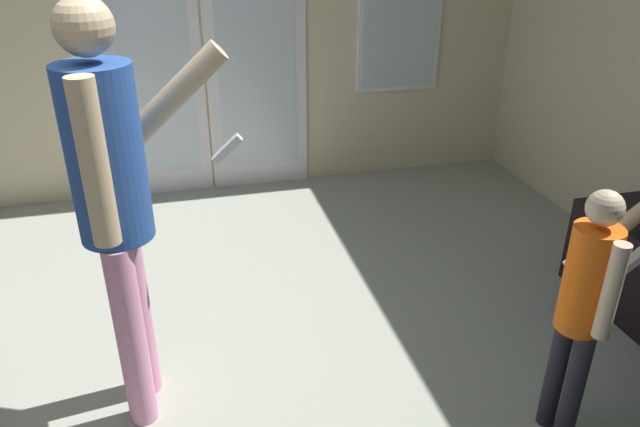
# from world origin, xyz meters

# --- Properties ---
(ground_plane) EXTENTS (6.03, 4.61, 0.02)m
(ground_plane) POSITION_xyz_m (0.00, 0.00, -0.01)
(ground_plane) COLOR #9EA193
(wall_back_with_doors) EXTENTS (6.03, 0.09, 2.62)m
(wall_back_with_doors) POSITION_xyz_m (0.10, 2.27, 1.27)
(wall_back_with_doors) COLOR beige
(wall_back_with_doors) RESTS_ON ground_plane
(person_adult) EXTENTS (0.62, 0.45, 1.65)m
(person_adult) POSITION_xyz_m (0.11, -0.00, 0.99)
(person_adult) COLOR pink
(person_adult) RESTS_ON ground_plane
(person_child) EXTENTS (0.43, 0.29, 1.06)m
(person_child) POSITION_xyz_m (1.69, -0.57, 0.64)
(person_child) COLOR #262330
(person_child) RESTS_ON ground_plane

